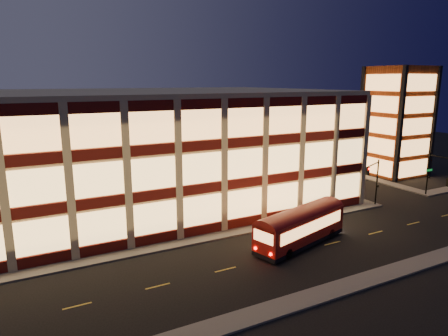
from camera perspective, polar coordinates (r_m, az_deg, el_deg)
ground at (r=40.71m, az=-1.31°, el=-10.35°), size 200.00×200.00×0.00m
sidewalk_office_south at (r=40.39m, az=-5.83°, el=-10.49°), size 54.00×2.00×0.15m
sidewalk_office_east at (r=66.21m, az=9.99°, el=-1.46°), size 2.00×30.00×0.15m
sidewalk_tower_west at (r=73.34m, az=16.81°, el=-0.46°), size 2.00×30.00×0.15m
sidewalk_near at (r=30.82m, az=10.16°, el=-18.38°), size 100.00×2.00×0.15m
office_building at (r=53.06m, az=-12.41°, el=2.91°), size 50.45×30.45×14.50m
stair_tower at (r=73.02m, az=23.40°, el=6.10°), size 8.60×8.60×18.00m
traffic_signal_far at (r=52.88m, az=20.62°, el=-1.11°), size 3.79×1.87×6.00m
traffic_signal_right at (r=61.20m, az=28.29°, el=-0.06°), size 1.20×4.37×6.00m
trolley_bus at (r=39.82m, az=10.90°, el=-7.91°), size 11.37×5.66×3.74m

